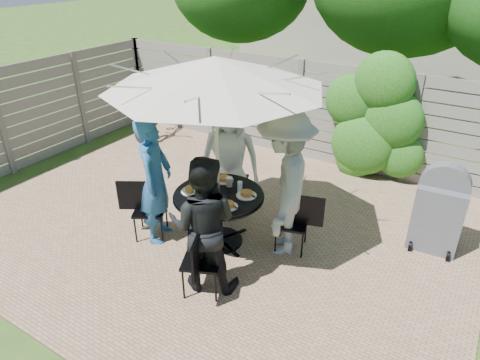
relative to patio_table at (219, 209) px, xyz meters
The scene contains 22 objects.
patio_table is the anchor object (origin of this frame).
umbrella 1.77m from the patio_table, ahead, with size 3.35×3.35×2.48m.
chair_back 1.00m from the patio_table, 112.69° to the left, with size 0.56×0.70×0.92m.
person_back 0.90m from the patio_table, 112.75° to the left, with size 0.86×0.56×1.76m, color silver.
chair_left 1.00m from the patio_table, 157.14° to the right, with size 0.64×0.56×0.85m.
person_left 0.90m from the patio_table, 157.25° to the right, with size 0.63×0.42×1.74m, color #215691.
chair_front 1.00m from the patio_table, 67.23° to the right, with size 0.56×0.67×0.88m.
person_front 0.88m from the patio_table, 67.25° to the right, with size 0.80×0.62×1.64m, color black.
chair_right 1.00m from the patio_table, 22.66° to the left, with size 0.63×0.49×0.82m.
person_right 0.94m from the patio_table, 22.75° to the left, with size 1.25×0.72×1.93m, color #959793.
plate_back 0.44m from the patio_table, 112.75° to the left, with size 0.26×0.26×0.06m.
plate_left 0.44m from the patio_table, 157.25° to the right, with size 0.26×0.26×0.06m.
plate_front 0.44m from the patio_table, 67.25° to the right, with size 0.26×0.26×0.06m.
plate_right 0.44m from the patio_table, 22.75° to the left, with size 0.26×0.26×0.06m.
plate_extra 0.43m from the patio_table, 36.29° to the right, with size 0.24×0.24×0.06m.
glass_back 0.41m from the patio_table, 134.75° to the left, with size 0.07×0.07×0.14m, color silver.
glass_left 0.41m from the patio_table, 135.25° to the right, with size 0.07×0.07×0.14m, color silver.
glass_right 0.41m from the patio_table, 44.75° to the left, with size 0.07×0.07×0.14m, color silver.
syrup_jug 0.32m from the patio_table, 162.94° to the left, with size 0.09×0.09×0.16m, color #59280C.
coffee_cup 0.38m from the patio_table, 88.30° to the left, with size 0.08×0.08×0.12m, color #C6B293.
bicycle 4.28m from the patio_table, 140.33° to the left, with size 0.71×2.04×1.07m, color #333338.
bbq_grill 2.82m from the patio_table, 29.92° to the left, with size 0.62×0.50×1.22m.
Camera 1 is at (3.07, -4.02, 3.45)m, focal length 32.00 mm.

